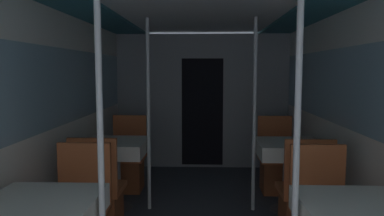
{
  "coord_description": "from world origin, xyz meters",
  "views": [
    {
      "loc": [
        0.04,
        -1.24,
        1.52
      ],
      "look_at": [
        -0.09,
        2.61,
        1.13
      ],
      "focal_mm": 35.0,
      "sensor_mm": 36.0,
      "label": 1
    }
  ],
  "objects_px": {
    "dining_table_right_1": "(288,153)",
    "chair_right_near_1": "(303,206)",
    "chair_left_near_1": "(99,204)",
    "support_pole_right_0": "(296,155)",
    "dining_table_left_1": "(115,151)",
    "chair_left_far_1": "(128,168)",
    "chair_right_far_1": "(276,169)",
    "support_pole_right_1": "(254,116)",
    "support_pole_left_0": "(101,153)",
    "support_pole_left_1": "(148,115)"
  },
  "relations": [
    {
      "from": "support_pole_left_0",
      "to": "chair_left_far_1",
      "type": "relative_size",
      "value": 2.22
    },
    {
      "from": "chair_left_near_1",
      "to": "chair_right_far_1",
      "type": "xyz_separation_m",
      "value": [
        1.88,
        1.29,
        0.0
      ]
    },
    {
      "from": "chair_right_near_1",
      "to": "support_pole_right_1",
      "type": "height_order",
      "value": "support_pole_right_1"
    },
    {
      "from": "support_pole_left_0",
      "to": "chair_right_far_1",
      "type": "relative_size",
      "value": 2.22
    },
    {
      "from": "dining_table_left_1",
      "to": "chair_right_near_1",
      "type": "xyz_separation_m",
      "value": [
        1.88,
        -0.65,
        -0.35
      ]
    },
    {
      "from": "chair_left_near_1",
      "to": "support_pole_right_0",
      "type": "xyz_separation_m",
      "value": [
        1.51,
        -1.2,
        0.75
      ]
    },
    {
      "from": "chair_left_near_1",
      "to": "support_pole_right_1",
      "type": "height_order",
      "value": "support_pole_right_1"
    },
    {
      "from": "dining_table_left_1",
      "to": "chair_left_near_1",
      "type": "distance_m",
      "value": 0.74
    },
    {
      "from": "dining_table_right_1",
      "to": "chair_right_near_1",
      "type": "bearing_deg",
      "value": -90.0
    },
    {
      "from": "dining_table_right_1",
      "to": "support_pole_left_1",
      "type": "bearing_deg",
      "value": 180.0
    },
    {
      "from": "chair_right_far_1",
      "to": "chair_right_near_1",
      "type": "bearing_deg",
      "value": 90.0
    },
    {
      "from": "chair_right_near_1",
      "to": "chair_left_far_1",
      "type": "bearing_deg",
      "value": 145.51
    },
    {
      "from": "chair_right_near_1",
      "to": "support_pole_right_1",
      "type": "distance_m",
      "value": 1.06
    },
    {
      "from": "support_pole_left_1",
      "to": "support_pole_right_0",
      "type": "xyz_separation_m",
      "value": [
        1.14,
        -1.85,
        0.0
      ]
    },
    {
      "from": "support_pole_left_1",
      "to": "support_pole_right_0",
      "type": "relative_size",
      "value": 1.0
    },
    {
      "from": "support_pole_left_1",
      "to": "chair_right_near_1",
      "type": "distance_m",
      "value": 1.8
    },
    {
      "from": "support_pole_right_1",
      "to": "support_pole_left_0",
      "type": "bearing_deg",
      "value": -121.58
    },
    {
      "from": "chair_right_near_1",
      "to": "support_pole_right_1",
      "type": "bearing_deg",
      "value": 119.92
    },
    {
      "from": "support_pole_left_0",
      "to": "chair_left_far_1",
      "type": "height_order",
      "value": "support_pole_left_0"
    },
    {
      "from": "support_pole_left_1",
      "to": "chair_left_far_1",
      "type": "bearing_deg",
      "value": 119.92
    },
    {
      "from": "dining_table_left_1",
      "to": "chair_left_far_1",
      "type": "distance_m",
      "value": 0.74
    },
    {
      "from": "chair_left_near_1",
      "to": "chair_left_far_1",
      "type": "bearing_deg",
      "value": 90.0
    },
    {
      "from": "dining_table_right_1",
      "to": "chair_left_near_1",
      "type": "bearing_deg",
      "value": -161.04
    },
    {
      "from": "dining_table_left_1",
      "to": "chair_right_far_1",
      "type": "relative_size",
      "value": 0.81
    },
    {
      "from": "support_pole_left_0",
      "to": "support_pole_left_1",
      "type": "bearing_deg",
      "value": 90.0
    },
    {
      "from": "dining_table_left_1",
      "to": "support_pole_left_1",
      "type": "bearing_deg",
      "value": 0.0
    },
    {
      "from": "support_pole_left_1",
      "to": "support_pole_right_1",
      "type": "height_order",
      "value": "same"
    },
    {
      "from": "chair_right_far_1",
      "to": "support_pole_left_1",
      "type": "bearing_deg",
      "value": 23.18
    },
    {
      "from": "dining_table_left_1",
      "to": "chair_left_far_1",
      "type": "height_order",
      "value": "chair_left_far_1"
    },
    {
      "from": "support_pole_left_0",
      "to": "chair_left_near_1",
      "type": "xyz_separation_m",
      "value": [
        -0.37,
        1.2,
        -0.75
      ]
    },
    {
      "from": "support_pole_right_0",
      "to": "support_pole_right_1",
      "type": "xyz_separation_m",
      "value": [
        0.0,
        1.85,
        0.0
      ]
    },
    {
      "from": "chair_left_near_1",
      "to": "support_pole_right_1",
      "type": "xyz_separation_m",
      "value": [
        1.51,
        0.65,
        0.75
      ]
    },
    {
      "from": "dining_table_right_1",
      "to": "chair_right_near_1",
      "type": "relative_size",
      "value": 0.81
    },
    {
      "from": "chair_left_near_1",
      "to": "chair_right_far_1",
      "type": "relative_size",
      "value": 1.0
    },
    {
      "from": "support_pole_left_1",
      "to": "support_pole_right_1",
      "type": "distance_m",
      "value": 1.14
    },
    {
      "from": "chair_left_far_1",
      "to": "dining_table_right_1",
      "type": "height_order",
      "value": "chair_left_far_1"
    },
    {
      "from": "support_pole_right_0",
      "to": "support_pole_left_0",
      "type": "bearing_deg",
      "value": 180.0
    },
    {
      "from": "support_pole_left_1",
      "to": "dining_table_right_1",
      "type": "distance_m",
      "value": 1.56
    },
    {
      "from": "chair_left_far_1",
      "to": "chair_left_near_1",
      "type": "bearing_deg",
      "value": 90.0
    },
    {
      "from": "chair_left_near_1",
      "to": "support_pole_left_0",
      "type": "bearing_deg",
      "value": -72.84
    },
    {
      "from": "support_pole_left_1",
      "to": "support_pole_right_1",
      "type": "bearing_deg",
      "value": 0.0
    },
    {
      "from": "chair_left_far_1",
      "to": "support_pole_right_1",
      "type": "bearing_deg",
      "value": 156.82
    },
    {
      "from": "chair_left_near_1",
      "to": "chair_left_far_1",
      "type": "xyz_separation_m",
      "value": [
        0.0,
        1.29,
        0.0
      ]
    },
    {
      "from": "chair_left_far_1",
      "to": "support_pole_left_1",
      "type": "bearing_deg",
      "value": 119.92
    },
    {
      "from": "dining_table_left_1",
      "to": "chair_left_near_1",
      "type": "relative_size",
      "value": 0.81
    },
    {
      "from": "support_pole_left_1",
      "to": "chair_left_near_1",
      "type": "bearing_deg",
      "value": -119.92
    },
    {
      "from": "dining_table_left_1",
      "to": "support_pole_left_1",
      "type": "height_order",
      "value": "support_pole_left_1"
    },
    {
      "from": "chair_left_far_1",
      "to": "chair_right_far_1",
      "type": "xyz_separation_m",
      "value": [
        1.88,
        0.0,
        0.0
      ]
    },
    {
      "from": "support_pole_left_1",
      "to": "support_pole_right_1",
      "type": "xyz_separation_m",
      "value": [
        1.14,
        0.0,
        0.0
      ]
    },
    {
      "from": "chair_left_near_1",
      "to": "chair_right_far_1",
      "type": "bearing_deg",
      "value": 34.49
    }
  ]
}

